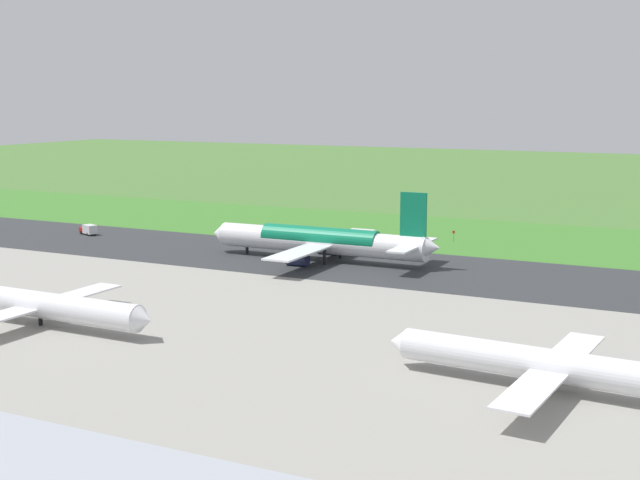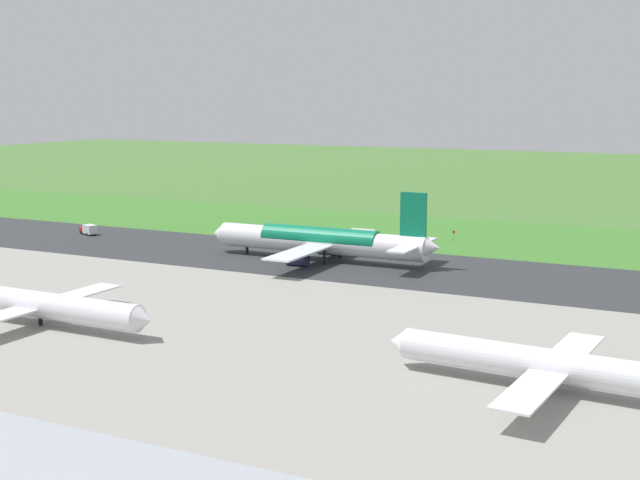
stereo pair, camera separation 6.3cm
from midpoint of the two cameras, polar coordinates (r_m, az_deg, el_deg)
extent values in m
plane|color=#477233|center=(190.11, -1.66, -1.20)|extent=(800.00, 800.00, 0.00)
cube|color=#2D3033|center=(190.11, -1.66, -1.19)|extent=(600.00, 37.55, 0.06)
cube|color=gray|center=(135.98, -15.23, -5.83)|extent=(440.00, 110.00, 0.05)
cube|color=#3C782B|center=(222.39, 2.77, 0.35)|extent=(600.00, 80.00, 0.04)
cylinder|color=white|center=(186.59, 0.01, -0.09)|extent=(48.05, 5.68, 5.20)
cone|color=white|center=(198.92, -6.61, 0.44)|extent=(3.05, 4.97, 4.94)
cone|color=white|center=(177.09, 7.36, -0.49)|extent=(3.54, 4.45, 4.42)
cube|color=#0C724C|center=(177.42, 6.16, 1.68)|extent=(5.60, 0.56, 9.00)
cube|color=white|center=(173.28, 5.50, -0.60)|extent=(4.09, 9.04, 0.36)
cube|color=white|center=(183.48, 6.71, -0.06)|extent=(4.09, 9.04, 0.36)
cube|color=white|center=(176.52, -1.26, -0.77)|extent=(6.22, 22.06, 0.35)
cube|color=white|center=(196.07, 1.68, 0.25)|extent=(6.22, 22.06, 0.35)
cylinder|color=#23284C|center=(181.16, -1.45, -1.31)|extent=(4.53, 2.84, 2.80)
cylinder|color=#23284C|center=(194.38, 0.58, -0.57)|extent=(4.53, 2.84, 2.80)
cylinder|color=black|center=(195.56, -4.80, -0.42)|extent=(0.70, 0.70, 3.42)
cylinder|color=black|center=(182.19, 0.31, -1.12)|extent=(0.70, 0.70, 3.42)
cylinder|color=black|center=(189.32, 1.36, -0.72)|extent=(0.70, 0.70, 3.42)
cylinder|color=#0C724C|center=(186.50, 0.01, 0.07)|extent=(26.45, 5.49, 5.23)
cylinder|color=white|center=(108.49, 14.68, -7.93)|extent=(37.09, 6.47, 4.00)
cone|color=white|center=(114.96, 5.18, -6.67)|extent=(2.56, 3.94, 3.80)
cube|color=white|center=(100.63, 13.76, -9.45)|extent=(5.74, 17.19, 0.27)
cube|color=white|center=(116.25, 16.18, -6.99)|extent=(5.74, 17.19, 0.27)
cylinder|color=black|center=(109.28, 14.62, -9.24)|extent=(0.62, 0.62, 1.23)
cylinder|color=white|center=(140.74, -17.90, -4.06)|extent=(38.06, 4.52, 4.12)
cone|color=white|center=(127.54, -11.43, -5.16)|extent=(2.42, 3.94, 3.91)
cube|color=white|center=(147.43, -15.73, -3.48)|extent=(4.94, 17.48, 0.28)
cylinder|color=black|center=(141.37, -17.85, -5.12)|extent=(0.63, 0.63, 1.27)
cube|color=#B21914|center=(231.43, -15.16, 0.66)|extent=(2.86, 2.86, 1.30)
cube|color=silver|center=(228.88, -14.85, 0.69)|extent=(4.38, 3.55, 2.20)
cylinder|color=black|center=(231.09, -15.37, 0.47)|extent=(0.95, 0.61, 0.90)
cylinder|color=black|center=(231.97, -14.93, 0.52)|extent=(0.95, 0.61, 0.90)
cylinder|color=black|center=(228.07, -14.99, 0.37)|extent=(0.95, 0.61, 0.90)
cylinder|color=black|center=(228.96, -14.55, 0.43)|extent=(0.95, 0.61, 0.90)
cylinder|color=slate|center=(213.42, 8.76, 0.15)|extent=(0.10, 0.10, 2.16)
cube|color=red|center=(213.22, 8.77, 0.52)|extent=(0.60, 0.04, 0.60)
cone|color=orange|center=(216.47, 7.11, 0.11)|extent=(0.40, 0.40, 0.55)
camera|label=1|loc=(0.03, -89.99, 0.00)|focal=48.78mm
camera|label=2|loc=(0.03, 90.01, 0.00)|focal=48.78mm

